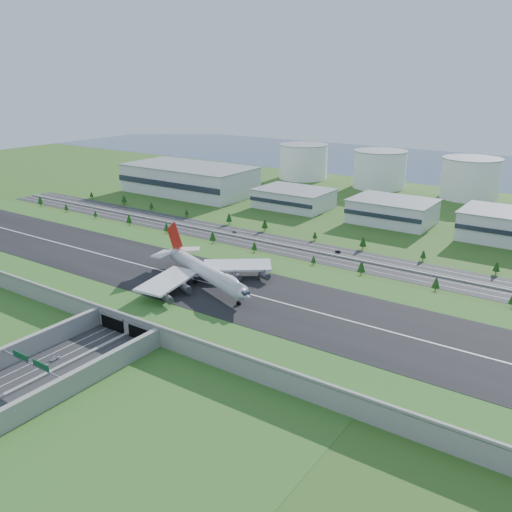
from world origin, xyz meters
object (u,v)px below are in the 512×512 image
Objects in this scene: car_5 at (338,251)px; car_2 at (80,374)px; fuel_tank_a at (303,162)px; boeing_747 at (205,271)px; car_7 at (235,231)px; car_0 at (55,358)px; car_4 at (173,227)px.

car_2 is at bearing 20.25° from car_5.
fuel_tank_a reaches higher than car_2.
boeing_747 is 16.40× the size of car_7.
car_0 is 0.92× the size of car_4.
fuel_tank_a reaches higher than car_7.
fuel_tank_a is 12.34× the size of car_5.
car_7 is at bearing 99.50° from car_0.
car_7 reaches higher than car_2.
car_7 is (-66.61, 185.50, 0.01)m from car_2.
fuel_tank_a is 414.39m from car_2.
fuel_tank_a is at bearing 100.62° from car_0.
car_5 is at bearing 100.31° from boeing_747.
car_0 is 185.75m from car_5.
car_4 is (-108.47, 167.41, 0.17)m from car_2.
car_5 is (144.09, -207.99, -16.71)m from fuel_tank_a.
fuel_tank_a reaches higher than car_4.
car_5 is at bearing 111.37° from car_7.
car_0 is 1.11× the size of car_5.
car_2 is (6.61, -81.03, -14.15)m from boeing_747.
car_2 is (130.49, -392.95, -16.72)m from fuel_tank_a.
boeing_747 reaches higher than car_7.
car_5 is (122.06, 17.55, -0.17)m from car_4.
boeing_747 reaches higher than car_4.
car_2 is 185.46m from car_5.
car_0 is 190.18m from car_7.
fuel_tank_a is 10.18× the size of car_4.
car_0 is 0.98× the size of car_7.
car_2 is 197.10m from car_7.
car_2 is at bearing -64.02° from boeing_747.
car_0 is at bearing 36.77° from car_7.
car_0 is 0.94× the size of car_2.
car_4 is at bearing -75.85° from car_2.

